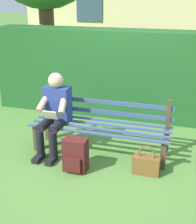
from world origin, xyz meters
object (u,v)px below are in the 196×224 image
at_px(handbag, 146,164).
at_px(person_seated, 54,112).
at_px(backpack, 75,155).
at_px(park_bench, 101,125).

bearing_deg(handbag, person_seated, -11.32).
bearing_deg(person_seated, backpack, 136.50).
xyz_separation_m(park_bench, backpack, (0.16, 0.64, -0.19)).
bearing_deg(backpack, park_bench, -104.20).
height_order(park_bench, backpack, park_bench).
bearing_deg(handbag, park_bench, -31.42).
xyz_separation_m(person_seated, backpack, (-0.50, 0.47, -0.38)).
bearing_deg(backpack, person_seated, -43.50).
xyz_separation_m(backpack, handbag, (-0.90, -0.19, -0.09)).
distance_m(park_bench, person_seated, 0.71).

